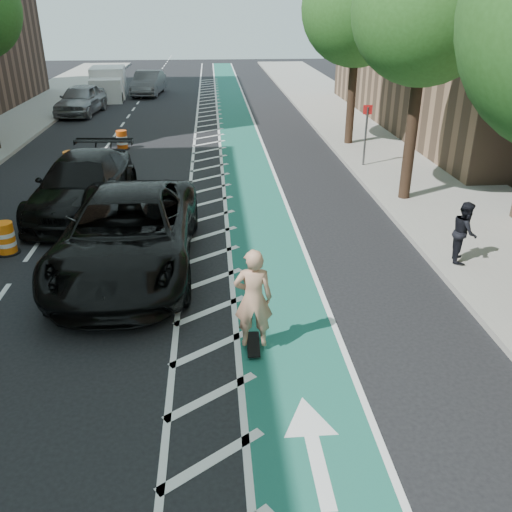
{
  "coord_description": "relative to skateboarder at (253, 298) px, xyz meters",
  "views": [
    {
      "loc": [
        1.66,
        -8.62,
        5.93
      ],
      "look_at": [
        2.49,
        1.73,
        1.1
      ],
      "focal_mm": 38.0,
      "sensor_mm": 36.0,
      "label": 1
    }
  ],
  "objects": [
    {
      "name": "box_truck",
      "position": [
        -7.68,
        30.9,
        -0.16
      ],
      "size": [
        2.57,
        5.03,
        2.02
      ],
      "rotation": [
        0.0,
        0.0,
        0.09
      ],
      "color": "white",
      "rests_on": "ground"
    },
    {
      "name": "curb_right",
      "position": [
        4.75,
        10.06,
        -1.01
      ],
      "size": [
        0.12,
        90.0,
        0.16
      ],
      "primitive_type": "cube",
      "color": "gray",
      "rests_on": "ground"
    },
    {
      "name": "bike_lane",
      "position": [
        0.7,
        10.06,
        -1.08
      ],
      "size": [
        2.0,
        90.0,
        0.01
      ],
      "primitive_type": "cube",
      "color": "#1A5B52",
      "rests_on": "ground"
    },
    {
      "name": "car_grey",
      "position": [
        -5.1,
        32.39,
        -0.27
      ],
      "size": [
        2.21,
        5.13,
        1.64
      ],
      "primitive_type": "imported",
      "rotation": [
        0.0,
        0.0,
        -0.1
      ],
      "color": "#525256",
      "rests_on": "ground"
    },
    {
      "name": "pedestrian",
      "position": [
        5.4,
        3.18,
        -0.18
      ],
      "size": [
        0.78,
        0.88,
        1.52
      ],
      "primitive_type": "imported",
      "rotation": [
        0.0,
        0.0,
        1.26
      ],
      "color": "black",
      "rests_on": "sidewalk_right"
    },
    {
      "name": "suv_far",
      "position": [
        -4.7,
        8.0,
        -0.23
      ],
      "size": [
        2.92,
        6.12,
        1.72
      ],
      "primitive_type": "imported",
      "rotation": [
        0.0,
        0.0,
        -0.09
      ],
      "color": "black",
      "rests_on": "ground"
    },
    {
      "name": "sign_post",
      "position": [
        5.3,
        12.06,
        0.26
      ],
      "size": [
        0.35,
        0.08,
        2.47
      ],
      "color": "#4C4C4C",
      "rests_on": "ground"
    },
    {
      "name": "skateboard",
      "position": [
        -0.0,
        -0.0,
        -1.0
      ],
      "size": [
        0.27,
        0.84,
        0.11
      ],
      "rotation": [
        0.0,
        0.0,
        -0.05
      ],
      "color": "black",
      "rests_on": "ground"
    },
    {
      "name": "tree_r_c",
      "position": [
        5.6,
        8.06,
        4.68
      ],
      "size": [
        4.2,
        4.2,
        7.9
      ],
      "color": "#382619",
      "rests_on": "ground"
    },
    {
      "name": "barrel_b",
      "position": [
        -5.9,
        11.72,
        -0.62
      ],
      "size": [
        0.73,
        0.73,
        1.0
      ],
      "color": "orange",
      "rests_on": "ground"
    },
    {
      "name": "skateboarder",
      "position": [
        0.0,
        0.0,
        0.0
      ],
      "size": [
        0.73,
        0.5,
        1.95
      ],
      "primitive_type": "imported",
      "rotation": [
        0.0,
        0.0,
        3.1
      ],
      "color": "tan",
      "rests_on": "skateboard"
    },
    {
      "name": "buffer_strip",
      "position": [
        -0.8,
        10.06,
        -1.08
      ],
      "size": [
        1.4,
        90.0,
        0.01
      ],
      "primitive_type": "cube",
      "color": "silver",
      "rests_on": "ground"
    },
    {
      "name": "barrel_a",
      "position": [
        -6.1,
        4.86,
        -0.69
      ],
      "size": [
        0.62,
        0.62,
        0.85
      ],
      "color": "orange",
      "rests_on": "ground"
    },
    {
      "name": "ground",
      "position": [
        -2.3,
        0.06,
        -1.09
      ],
      "size": [
        120.0,
        120.0,
        0.0
      ],
      "primitive_type": "plane",
      "color": "black",
      "rests_on": "ground"
    },
    {
      "name": "suv_near",
      "position": [
        -2.75,
        3.71,
        -0.15
      ],
      "size": [
        3.21,
        6.79,
        1.87
      ],
      "primitive_type": "imported",
      "rotation": [
        0.0,
        0.0,
        -0.02
      ],
      "color": "black",
      "rests_on": "ground"
    },
    {
      "name": "car_silver",
      "position": [
        -8.3,
        24.97,
        -0.23
      ],
      "size": [
        2.56,
        5.22,
        1.71
      ],
      "primitive_type": "imported",
      "rotation": [
        0.0,
        0.0,
        -0.11
      ],
      "color": "gray",
      "rests_on": "ground"
    },
    {
      "name": "barrel_c",
      "position": [
        -4.7,
        16.11,
        -0.7
      ],
      "size": [
        0.61,
        0.61,
        0.83
      ],
      "color": "#DB4E0B",
      "rests_on": "ground"
    },
    {
      "name": "tree_r_d",
      "position": [
        5.6,
        16.06,
        4.68
      ],
      "size": [
        4.2,
        4.2,
        7.9
      ],
      "color": "#382619",
      "rests_on": "ground"
    },
    {
      "name": "sidewalk_right",
      "position": [
        7.2,
        10.06,
        -1.01
      ],
      "size": [
        5.0,
        90.0,
        0.15
      ],
      "primitive_type": "cube",
      "color": "gray",
      "rests_on": "ground"
    }
  ]
}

